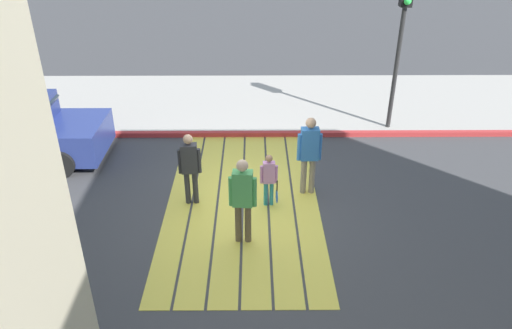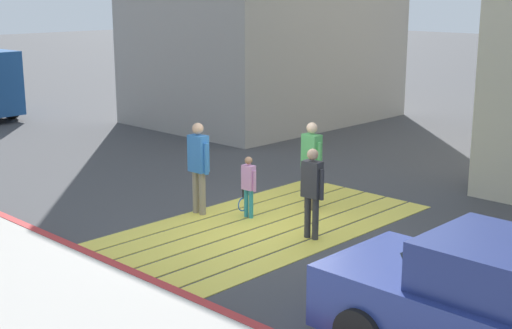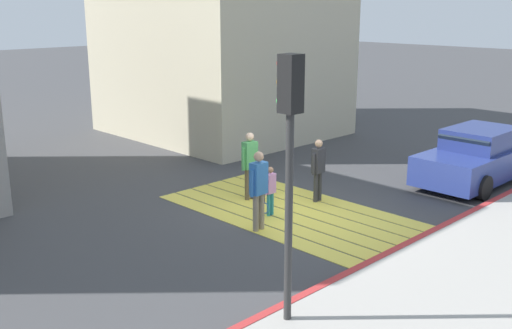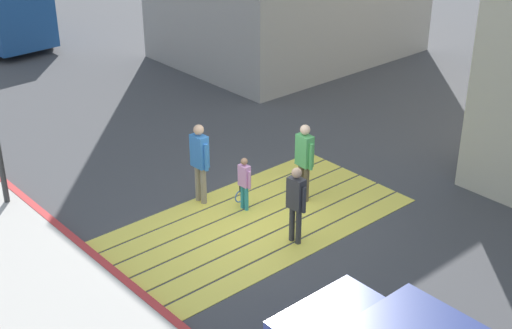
{
  "view_description": "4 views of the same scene",
  "coord_description": "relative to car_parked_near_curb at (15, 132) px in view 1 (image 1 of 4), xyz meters",
  "views": [
    {
      "loc": [
        8.95,
        0.23,
        5.91
      ],
      "look_at": [
        0.48,
        0.28,
        1.18
      ],
      "focal_mm": 34.41,
      "sensor_mm": 36.0,
      "label": 1
    },
    {
      "loc": [
        -9.35,
        -8.79,
        4.28
      ],
      "look_at": [
        -0.19,
        0.03,
        1.21
      ],
      "focal_mm": 50.68,
      "sensor_mm": 36.0,
      "label": 2
    },
    {
      "loc": [
        -9.31,
        10.31,
        4.89
      ],
      "look_at": [
        0.7,
        0.49,
        1.16
      ],
      "focal_mm": 41.97,
      "sensor_mm": 36.0,
      "label": 3
    },
    {
      "loc": [
        -8.5,
        -9.67,
        7.65
      ],
      "look_at": [
        0.78,
        0.9,
        0.74
      ],
      "focal_mm": 50.49,
      "sensor_mm": 36.0,
      "label": 4
    }
  ],
  "objects": [
    {
      "name": "pedestrian_adult_trailing",
      "position": [
        2.06,
        4.54,
        0.22
      ],
      "size": [
        0.23,
        0.48,
        1.63
      ],
      "color": "#333338",
      "rests_on": "ground"
    },
    {
      "name": "sidewalk_west",
      "position": [
        -3.6,
        5.63,
        -0.67
      ],
      "size": [
        4.8,
        40.0,
        0.12
      ],
      "primitive_type": "cube",
      "color": "#ADA8A0",
      "rests_on": "ground"
    },
    {
      "name": "crosswalk_stripes",
      "position": [
        2.0,
        5.63,
        -0.73
      ],
      "size": [
        6.4,
        3.25,
        0.01
      ],
      "color": "#EAD64C",
      "rests_on": "ground"
    },
    {
      "name": "traffic_light_corner",
      "position": [
        -1.58,
        9.65,
        2.3
      ],
      "size": [
        0.39,
        0.28,
        4.24
      ],
      "color": "#2D2D2D",
      "rests_on": "ground"
    },
    {
      "name": "pedestrian_child_with_racket",
      "position": [
        2.15,
        6.19,
        -0.06
      ],
      "size": [
        0.28,
        0.38,
        1.21
      ],
      "color": "teal",
      "rests_on": "ground"
    },
    {
      "name": "ground_plane",
      "position": [
        2.0,
        5.63,
        -0.73
      ],
      "size": [
        120.0,
        120.0,
        0.0
      ],
      "primitive_type": "plane",
      "color": "#424244"
    },
    {
      "name": "car_parked_near_curb",
      "position": [
        0.0,
        0.0,
        0.0
      ],
      "size": [
        2.0,
        4.31,
        1.57
      ],
      "color": "navy",
      "rests_on": "ground"
    },
    {
      "name": "curb_painted",
      "position": [
        -1.25,
        5.63,
        -0.67
      ],
      "size": [
        0.16,
        40.0,
        0.13
      ],
      "primitive_type": "cube",
      "color": "#BC3333",
      "rests_on": "ground"
    },
    {
      "name": "pedestrian_adult_lead",
      "position": [
        1.66,
        7.06,
        0.33
      ],
      "size": [
        0.25,
        0.53,
        1.82
      ],
      "color": "gray",
      "rests_on": "ground"
    },
    {
      "name": "pedestrian_adult_side",
      "position": [
        3.39,
        5.66,
        0.3
      ],
      "size": [
        0.25,
        0.52,
        1.78
      ],
      "color": "brown",
      "rests_on": "ground"
    }
  ]
}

